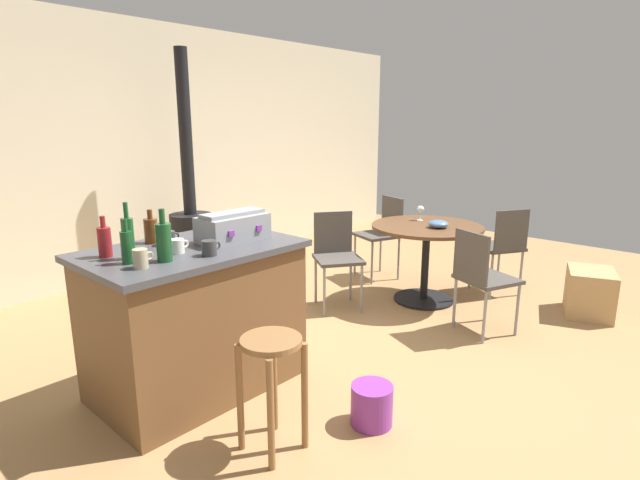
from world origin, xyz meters
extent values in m
plane|color=#A37A4C|center=(0.00, 0.00, 0.00)|extent=(8.80, 8.80, 0.00)
cube|color=beige|center=(0.00, 2.93, 1.35)|extent=(8.00, 0.10, 2.70)
cube|color=brown|center=(-1.33, 0.38, 0.44)|extent=(1.21, 0.75, 0.89)
cube|color=#424247|center=(-1.33, 0.38, 0.91)|extent=(1.27, 0.81, 0.04)
cylinder|color=olive|center=(-1.32, -0.32, 0.29)|extent=(0.04, 0.04, 0.59)
cylinder|color=olive|center=(-1.55, -0.32, 0.29)|extent=(0.04, 0.04, 0.59)
cylinder|color=olive|center=(-1.55, -0.56, 0.29)|extent=(0.04, 0.04, 0.59)
cylinder|color=olive|center=(-1.32, -0.56, 0.29)|extent=(0.04, 0.04, 0.59)
cylinder|color=olive|center=(-1.44, -0.44, 0.60)|extent=(0.31, 0.31, 0.03)
cylinder|color=black|center=(1.02, 0.14, 0.01)|extent=(0.56, 0.56, 0.02)
cylinder|color=black|center=(1.02, 0.14, 0.35)|extent=(0.07, 0.07, 0.70)
cylinder|color=brown|center=(1.02, 0.14, 0.72)|extent=(1.02, 1.02, 0.03)
cube|color=#47423D|center=(0.32, 0.62, 0.46)|extent=(0.56, 0.56, 0.03)
cube|color=#47423D|center=(0.43, 0.78, 0.66)|extent=(0.31, 0.22, 0.40)
cylinder|color=gray|center=(0.56, 0.67, 0.22)|extent=(0.02, 0.02, 0.45)
cylinder|color=gray|center=(0.28, 0.86, 0.22)|extent=(0.02, 0.02, 0.45)
cylinder|color=gray|center=(0.09, 0.58, 0.22)|extent=(0.02, 0.02, 0.45)
cylinder|color=gray|center=(0.37, 0.39, 0.22)|extent=(0.02, 0.02, 0.45)
cube|color=#47423D|center=(0.73, -0.60, 0.45)|extent=(0.52, 0.52, 0.03)
cube|color=#47423D|center=(0.55, -0.53, 0.65)|extent=(0.16, 0.34, 0.40)
cylinder|color=gray|center=(0.63, -0.38, 0.22)|extent=(0.02, 0.02, 0.43)
cylinder|color=gray|center=(0.50, -0.69, 0.22)|extent=(0.02, 0.02, 0.43)
cylinder|color=gray|center=(0.82, -0.82, 0.22)|extent=(0.02, 0.02, 0.43)
cylinder|color=gray|center=(0.95, -0.50, 0.22)|extent=(0.02, 0.02, 0.43)
cube|color=#47423D|center=(1.71, -0.25, 0.46)|extent=(0.55, 0.55, 0.03)
cube|color=#47423D|center=(1.62, -0.41, 0.66)|extent=(0.32, 0.20, 0.40)
cylinder|color=gray|center=(1.48, -0.31, 0.22)|extent=(0.02, 0.02, 0.45)
cylinder|color=gray|center=(1.78, -0.48, 0.22)|extent=(0.02, 0.02, 0.45)
cylinder|color=gray|center=(1.94, -0.18, 0.22)|extent=(0.02, 0.02, 0.45)
cylinder|color=gray|center=(1.65, -0.01, 0.22)|extent=(0.02, 0.02, 0.45)
cube|color=#47423D|center=(1.30, 0.91, 0.48)|extent=(0.51, 0.51, 0.03)
cube|color=#47423D|center=(1.48, 0.84, 0.68)|extent=(0.14, 0.35, 0.40)
cylinder|color=gray|center=(1.40, 0.69, 0.23)|extent=(0.02, 0.02, 0.46)
cylinder|color=gray|center=(1.52, 1.01, 0.23)|extent=(0.02, 0.02, 0.46)
cylinder|color=gray|center=(1.20, 1.12, 0.23)|extent=(0.02, 0.02, 0.46)
cylinder|color=gray|center=(1.08, 0.80, 0.23)|extent=(0.02, 0.02, 0.46)
cylinder|color=black|center=(-0.08, 2.33, 0.03)|extent=(0.37, 0.37, 0.06)
cylinder|color=black|center=(-0.08, 2.33, 0.39)|extent=(0.44, 0.44, 0.66)
cube|color=#2D2826|center=(-0.08, 2.11, 0.39)|extent=(0.20, 0.02, 0.20)
cylinder|color=black|center=(-0.08, 2.33, 1.55)|extent=(0.13, 0.13, 1.66)
cube|color=gray|center=(-1.06, 0.33, 1.01)|extent=(0.44, 0.24, 0.16)
cube|color=gray|center=(-1.06, 0.33, 1.10)|extent=(0.42, 0.14, 0.02)
cube|color=purple|center=(-1.17, 0.20, 1.01)|extent=(0.04, 0.01, 0.04)
cube|color=purple|center=(-0.95, 0.20, 1.01)|extent=(0.04, 0.01, 0.04)
cylinder|color=#194C23|center=(-1.71, 0.40, 1.04)|extent=(0.07, 0.07, 0.23)
cylinder|color=#194C23|center=(-1.71, 0.40, 1.20)|extent=(0.02, 0.02, 0.09)
cylinder|color=#603314|center=(-1.44, 0.65, 1.00)|extent=(0.08, 0.08, 0.15)
cylinder|color=#603314|center=(-1.44, 0.65, 1.11)|extent=(0.03, 0.03, 0.06)
cylinder|color=#194C23|center=(-1.77, 0.32, 1.01)|extent=(0.06, 0.06, 0.17)
cylinder|color=#194C23|center=(-1.77, 0.32, 1.14)|extent=(0.02, 0.02, 0.07)
cylinder|color=maroon|center=(-1.79, 0.54, 1.01)|extent=(0.07, 0.07, 0.17)
cylinder|color=maroon|center=(-1.79, 0.54, 1.13)|extent=(0.03, 0.03, 0.07)
cylinder|color=#194C23|center=(-1.61, 0.22, 1.03)|extent=(0.08, 0.08, 0.21)
cylinder|color=#194C23|center=(-1.61, 0.22, 1.18)|extent=(0.03, 0.03, 0.08)
cylinder|color=white|center=(-1.47, 0.32, 0.97)|extent=(0.08, 0.08, 0.08)
torus|color=white|center=(-1.42, 0.32, 0.97)|extent=(0.05, 0.01, 0.05)
cylinder|color=tan|center=(-1.76, 0.19, 0.98)|extent=(0.08, 0.08, 0.10)
torus|color=tan|center=(-1.71, 0.19, 0.98)|extent=(0.05, 0.01, 0.05)
cylinder|color=#383838|center=(-1.38, 0.14, 0.97)|extent=(0.09, 0.09, 0.09)
torus|color=#383838|center=(-1.32, 0.14, 0.98)|extent=(0.05, 0.01, 0.05)
cylinder|color=#383838|center=(-1.41, 0.52, 0.97)|extent=(0.09, 0.09, 0.09)
torus|color=#383838|center=(-1.35, 0.52, 0.97)|extent=(0.05, 0.01, 0.05)
cylinder|color=silver|center=(1.18, 0.31, 0.74)|extent=(0.06, 0.06, 0.00)
cylinder|color=silver|center=(1.18, 0.31, 0.78)|extent=(0.01, 0.01, 0.08)
ellipsoid|color=silver|center=(1.18, 0.31, 0.85)|extent=(0.07, 0.07, 0.06)
ellipsoid|color=#4C7099|center=(0.99, 0.01, 0.77)|extent=(0.18, 0.18, 0.07)
cube|color=tan|center=(1.69, -1.11, 0.20)|extent=(0.57, 0.51, 0.41)
cylinder|color=purple|center=(-0.92, -0.69, 0.12)|extent=(0.24, 0.24, 0.23)
camera|label=1|loc=(-2.96, -2.17, 1.67)|focal=27.94mm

